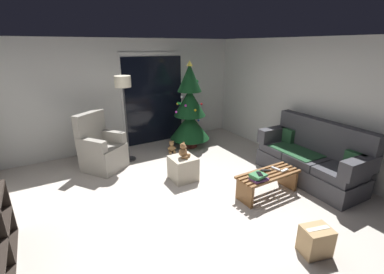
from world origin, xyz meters
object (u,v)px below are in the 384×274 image
at_px(book_stack, 258,177).
at_px(teddy_bear_honey_by_tree, 172,148).
at_px(couch, 311,159).
at_px(coffee_table, 268,180).
at_px(christmas_tree, 190,111).
at_px(teddy_bear_chestnut, 183,151).
at_px(remote_white, 285,170).
at_px(cardboard_box_taped_mid_floor, 316,241).
at_px(remote_black, 266,170).
at_px(floor_lamp, 123,90).
at_px(ottoman, 183,168).
at_px(remote_silver, 276,169).
at_px(armchair, 101,150).
at_px(cell_phone, 260,174).

distance_m(book_stack, teddy_bear_honey_by_tree, 2.52).
height_order(couch, coffee_table, couch).
bearing_deg(christmas_tree, teddy_bear_chestnut, -124.10).
bearing_deg(teddy_bear_chestnut, remote_white, -45.61).
bearing_deg(cardboard_box_taped_mid_floor, couch, 38.27).
relative_size(remote_black, floor_lamp, 0.09).
height_order(book_stack, cardboard_box_taped_mid_floor, book_stack).
distance_m(remote_black, teddy_bear_honey_by_tree, 2.42).
height_order(couch, cardboard_box_taped_mid_floor, couch).
xyz_separation_m(book_stack, teddy_bear_chestnut, (-0.63, 1.23, 0.12)).
relative_size(teddy_bear_chestnut, teddy_bear_honey_by_tree, 1.00).
bearing_deg(couch, ottoman, 150.11).
bearing_deg(cardboard_box_taped_mid_floor, teddy_bear_honey_by_tree, 91.34).
bearing_deg(remote_white, couch, 90.23).
distance_m(remote_silver, christmas_tree, 2.55).
bearing_deg(couch, remote_black, 176.15).
height_order(couch, christmas_tree, christmas_tree).
bearing_deg(remote_white, armchair, -141.74).
xyz_separation_m(remote_black, armchair, (-2.12, 2.32, -0.00)).
height_order(book_stack, floor_lamp, floor_lamp).
xyz_separation_m(ottoman, teddy_bear_chestnut, (0.01, -0.01, 0.34)).
xyz_separation_m(ottoman, cardboard_box_taped_mid_floor, (0.47, -2.39, -0.05)).
distance_m(armchair, teddy_bear_chestnut, 1.71).
bearing_deg(ottoman, remote_silver, -44.61).
bearing_deg(cardboard_box_taped_mid_floor, floor_lamp, 105.69).
relative_size(cell_phone, christmas_tree, 0.07).
relative_size(cell_phone, teddy_bear_chestnut, 0.50).
bearing_deg(christmas_tree, cardboard_box_taped_mid_floor, -97.11).
distance_m(couch, remote_silver, 0.88).
bearing_deg(couch, coffee_table, -179.68).
bearing_deg(christmas_tree, remote_black, -89.67).
height_order(remote_silver, book_stack, book_stack).
bearing_deg(teddy_bear_chestnut, floor_lamp, 113.43).
bearing_deg(remote_white, remote_silver, -153.26).
bearing_deg(teddy_bear_chestnut, cell_phone, -62.53).
xyz_separation_m(book_stack, armchair, (-1.80, 2.47, -0.04)).
relative_size(remote_silver, cell_phone, 1.08).
bearing_deg(armchair, book_stack, -53.85).
bearing_deg(teddy_bear_honey_by_tree, remote_black, -76.33).
height_order(cell_phone, teddy_bear_chestnut, teddy_bear_chestnut).
bearing_deg(coffee_table, remote_white, -15.49).
xyz_separation_m(couch, teddy_bear_chestnut, (-2.02, 1.16, 0.16)).
bearing_deg(teddy_bear_honey_by_tree, cell_phone, -83.85).
relative_size(coffee_table, christmas_tree, 0.54).
distance_m(couch, remote_white, 0.81).
relative_size(remote_silver, teddy_bear_chestnut, 0.55).
distance_m(book_stack, teddy_bear_chestnut, 1.39).
relative_size(remote_silver, christmas_tree, 0.08).
bearing_deg(remote_silver, remote_black, 159.37).
relative_size(coffee_table, teddy_bear_chestnut, 3.86).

